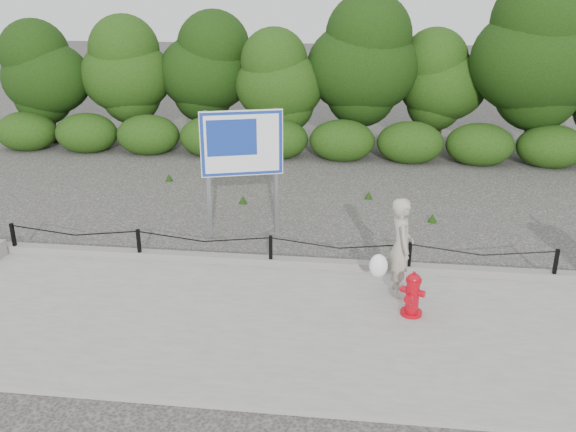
# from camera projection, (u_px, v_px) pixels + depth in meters

# --- Properties ---
(ground) EXTENTS (90.00, 90.00, 0.00)m
(ground) POSITION_uv_depth(u_px,v_px,m) (271.00, 270.00, 11.27)
(ground) COLOR #2D2B28
(ground) RESTS_ON ground
(sidewalk) EXTENTS (14.00, 4.00, 0.08)m
(sidewalk) POSITION_uv_depth(u_px,v_px,m) (252.00, 324.00, 9.40)
(sidewalk) COLOR gray
(sidewalk) RESTS_ON ground
(curb) EXTENTS (14.00, 0.22, 0.14)m
(curb) POSITION_uv_depth(u_px,v_px,m) (271.00, 261.00, 11.26)
(curb) COLOR slate
(curb) RESTS_ON sidewalk
(chain_barrier) EXTENTS (10.06, 0.06, 0.60)m
(chain_barrier) POSITION_uv_depth(u_px,v_px,m) (271.00, 247.00, 11.10)
(chain_barrier) COLOR black
(chain_barrier) RESTS_ON sidewalk
(treeline) EXTENTS (20.03, 3.78, 5.20)m
(treeline) POSITION_uv_depth(u_px,v_px,m) (341.00, 67.00, 18.50)
(treeline) COLOR black
(treeline) RESTS_ON ground
(fire_hydrant) EXTENTS (0.45, 0.45, 0.74)m
(fire_hydrant) POSITION_uv_depth(u_px,v_px,m) (412.00, 295.00, 9.46)
(fire_hydrant) COLOR #B40613
(fire_hydrant) RESTS_ON sidewalk
(pedestrian) EXTENTS (0.74, 0.66, 1.68)m
(pedestrian) POSITION_uv_depth(u_px,v_px,m) (399.00, 248.00, 9.97)
(pedestrian) COLOR #A09989
(pedestrian) RESTS_ON sidewalk
(advertising_sign) EXTENTS (1.59, 0.58, 2.64)m
(advertising_sign) POSITION_uv_depth(u_px,v_px,m) (242.00, 149.00, 12.12)
(advertising_sign) COLOR slate
(advertising_sign) RESTS_ON ground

